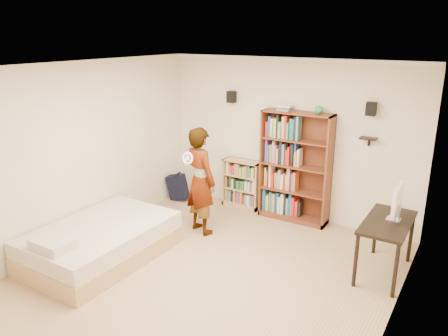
% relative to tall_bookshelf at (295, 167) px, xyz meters
% --- Properties ---
extents(ground, '(4.50, 5.00, 0.01)m').
position_rel_tall_bookshelf_xyz_m(ground, '(-0.23, -2.33, -0.93)').
color(ground, tan).
rests_on(ground, ground).
extents(room_shell, '(4.52, 5.02, 2.71)m').
position_rel_tall_bookshelf_xyz_m(room_shell, '(-0.23, -2.33, 0.83)').
color(room_shell, white).
rests_on(room_shell, ground).
extents(crown_molding, '(4.50, 5.00, 0.06)m').
position_rel_tall_bookshelf_xyz_m(crown_molding, '(-0.23, -2.33, 1.74)').
color(crown_molding, white).
rests_on(crown_molding, room_shell).
extents(speaker_left, '(0.14, 0.12, 0.20)m').
position_rel_tall_bookshelf_xyz_m(speaker_left, '(-1.28, 0.07, 1.07)').
color(speaker_left, black).
rests_on(speaker_left, room_shell).
extents(speaker_right, '(0.14, 0.12, 0.20)m').
position_rel_tall_bookshelf_xyz_m(speaker_right, '(1.12, 0.07, 1.07)').
color(speaker_right, black).
rests_on(speaker_right, room_shell).
extents(wall_shelf, '(0.25, 0.16, 0.02)m').
position_rel_tall_bookshelf_xyz_m(wall_shelf, '(1.12, 0.08, 0.62)').
color(wall_shelf, black).
rests_on(wall_shelf, room_shell).
extents(tall_bookshelf, '(1.17, 0.34, 1.86)m').
position_rel_tall_bookshelf_xyz_m(tall_bookshelf, '(0.00, 0.00, 0.00)').
color(tall_bookshelf, brown).
rests_on(tall_bookshelf, ground).
extents(low_bookshelf, '(0.71, 0.27, 0.88)m').
position_rel_tall_bookshelf_xyz_m(low_bookshelf, '(-1.03, 0.04, -0.49)').
color(low_bookshelf, tan).
rests_on(low_bookshelf, ground).
extents(computer_desk, '(0.56, 1.11, 0.76)m').
position_rel_tall_bookshelf_xyz_m(computer_desk, '(1.72, -1.02, -0.55)').
color(computer_desk, black).
rests_on(computer_desk, ground).
extents(imac, '(0.17, 0.49, 0.48)m').
position_rel_tall_bookshelf_xyz_m(imac, '(1.77, -0.94, 0.07)').
color(imac, white).
rests_on(imac, computer_desk).
extents(daybed, '(1.35, 2.07, 0.61)m').
position_rel_tall_bookshelf_xyz_m(daybed, '(-1.79, -2.67, -0.62)').
color(daybed, silver).
rests_on(daybed, ground).
extents(person, '(0.73, 0.59, 1.71)m').
position_rel_tall_bookshelf_xyz_m(person, '(-1.08, -1.21, -0.07)').
color(person, black).
rests_on(person, ground).
extents(wii_wheel, '(0.19, 0.07, 0.19)m').
position_rel_tall_bookshelf_xyz_m(wii_wheel, '(-1.08, -1.53, 0.37)').
color(wii_wheel, white).
rests_on(wii_wheel, person).
extents(navy_bag, '(0.41, 0.31, 0.51)m').
position_rel_tall_bookshelf_xyz_m(navy_bag, '(-2.25, -0.31, -0.67)').
color(navy_bag, black).
rests_on(navy_bag, ground).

